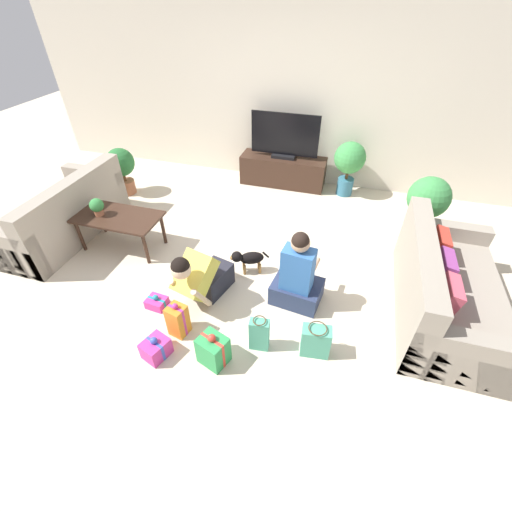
{
  "coord_description": "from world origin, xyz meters",
  "views": [
    {
      "loc": [
        1.24,
        -2.94,
        2.78
      ],
      "look_at": [
        0.43,
        -0.2,
        0.45
      ],
      "focal_mm": 24.0,
      "sensor_mm": 36.0,
      "label": 1
    }
  ],
  "objects_px": {
    "tv": "(285,138)",
    "person_kneeling": "(201,277)",
    "sofa_right": "(443,291)",
    "potted_plant_corner_left": "(121,167)",
    "potted_plant_corner_right": "(427,203)",
    "gift_box_d": "(178,320)",
    "coffee_table": "(118,220)",
    "gift_box_a": "(156,348)",
    "gift_box_b": "(157,302)",
    "sofa_left": "(61,216)",
    "gift_bag_b": "(259,334)",
    "tabletop_plant": "(97,206)",
    "gift_box_c": "(213,350)",
    "gift_bag_a": "(316,341)",
    "tv_console": "(283,171)",
    "person_sitting": "(297,278)",
    "potted_plant_back_right": "(349,162)",
    "dog": "(248,258)"
  },
  "relations": [
    {
      "from": "sofa_left",
      "to": "gift_bag_a",
      "type": "bearing_deg",
      "value": 74.89
    },
    {
      "from": "sofa_left",
      "to": "tv",
      "type": "xyz_separation_m",
      "value": [
        2.53,
        2.29,
        0.51
      ]
    },
    {
      "from": "dog",
      "to": "gift_box_a",
      "type": "height_order",
      "value": "dog"
    },
    {
      "from": "gift_box_b",
      "to": "dog",
      "type": "bearing_deg",
      "value": 46.34
    },
    {
      "from": "sofa_left",
      "to": "coffee_table",
      "type": "distance_m",
      "value": 0.95
    },
    {
      "from": "person_sitting",
      "to": "tabletop_plant",
      "type": "xyz_separation_m",
      "value": [
        -2.59,
        0.3,
        0.26
      ]
    },
    {
      "from": "coffee_table",
      "to": "potted_plant_corner_left",
      "type": "xyz_separation_m",
      "value": [
        -0.79,
        1.28,
        0.04
      ]
    },
    {
      "from": "potted_plant_corner_left",
      "to": "sofa_left",
      "type": "bearing_deg",
      "value": -96.55
    },
    {
      "from": "gift_box_b",
      "to": "person_sitting",
      "type": "bearing_deg",
      "value": 19.57
    },
    {
      "from": "potted_plant_corner_right",
      "to": "tabletop_plant",
      "type": "relative_size",
      "value": 4.16
    },
    {
      "from": "gift_box_c",
      "to": "gift_bag_a",
      "type": "distance_m",
      "value": 0.95
    },
    {
      "from": "tv_console",
      "to": "person_kneeling",
      "type": "bearing_deg",
      "value": -94.32
    },
    {
      "from": "dog",
      "to": "potted_plant_back_right",
      "type": "bearing_deg",
      "value": 133.81
    },
    {
      "from": "tv_console",
      "to": "gift_box_a",
      "type": "bearing_deg",
      "value": -95.44
    },
    {
      "from": "gift_box_c",
      "to": "gift_box_d",
      "type": "relative_size",
      "value": 0.9
    },
    {
      "from": "tv",
      "to": "person_kneeling",
      "type": "relative_size",
      "value": 1.38
    },
    {
      "from": "sofa_left",
      "to": "potted_plant_corner_left",
      "type": "relative_size",
      "value": 2.43
    },
    {
      "from": "gift_bag_b",
      "to": "coffee_table",
      "type": "bearing_deg",
      "value": 154.21
    },
    {
      "from": "gift_box_a",
      "to": "gift_bag_a",
      "type": "relative_size",
      "value": 0.81
    },
    {
      "from": "sofa_left",
      "to": "gift_box_b",
      "type": "relative_size",
      "value": 8.23
    },
    {
      "from": "potted_plant_corner_left",
      "to": "potted_plant_corner_right",
      "type": "bearing_deg",
      "value": -1.03
    },
    {
      "from": "gift_box_a",
      "to": "gift_box_b",
      "type": "xyz_separation_m",
      "value": [
        -0.31,
        0.56,
        -0.04
      ]
    },
    {
      "from": "sofa_right",
      "to": "gift_box_c",
      "type": "bearing_deg",
      "value": 121.36
    },
    {
      "from": "gift_box_d",
      "to": "potted_plant_back_right",
      "type": "bearing_deg",
      "value": 68.51
    },
    {
      "from": "tv",
      "to": "sofa_right",
      "type": "bearing_deg",
      "value": -46.79
    },
    {
      "from": "gift_box_c",
      "to": "tabletop_plant",
      "type": "relative_size",
      "value": 1.65
    },
    {
      "from": "potted_plant_corner_right",
      "to": "potted_plant_corner_left",
      "type": "bearing_deg",
      "value": 178.97
    },
    {
      "from": "coffee_table",
      "to": "tv_console",
      "type": "height_order",
      "value": "tv_console"
    },
    {
      "from": "potted_plant_corner_left",
      "to": "gift_box_c",
      "type": "xyz_separation_m",
      "value": [
        2.57,
        -2.58,
        -0.3
      ]
    },
    {
      "from": "gift_bag_a",
      "to": "gift_bag_b",
      "type": "relative_size",
      "value": 0.92
    },
    {
      "from": "sofa_right",
      "to": "potted_plant_corner_left",
      "type": "height_order",
      "value": "sofa_right"
    },
    {
      "from": "sofa_right",
      "to": "gift_bag_b",
      "type": "xyz_separation_m",
      "value": [
        -1.68,
        -0.98,
        -0.11
      ]
    },
    {
      "from": "potted_plant_corner_left",
      "to": "gift_bag_a",
      "type": "distance_m",
      "value": 4.12
    },
    {
      "from": "potted_plant_back_right",
      "to": "dog",
      "type": "bearing_deg",
      "value": -112.25
    },
    {
      "from": "gift_box_d",
      "to": "gift_bag_b",
      "type": "bearing_deg",
      "value": 3.91
    },
    {
      "from": "dog",
      "to": "gift_box_b",
      "type": "xyz_separation_m",
      "value": [
        -0.78,
        -0.82,
        -0.15
      ]
    },
    {
      "from": "potted_plant_corner_left",
      "to": "gift_box_d",
      "type": "relative_size",
      "value": 1.84
    },
    {
      "from": "tv",
      "to": "gift_box_d",
      "type": "relative_size",
      "value": 2.67
    },
    {
      "from": "sofa_right",
      "to": "tabletop_plant",
      "type": "bearing_deg",
      "value": 89.66
    },
    {
      "from": "coffee_table",
      "to": "gift_box_b",
      "type": "xyz_separation_m",
      "value": [
        0.93,
        -0.84,
        -0.36
      ]
    },
    {
      "from": "tv",
      "to": "gift_box_b",
      "type": "distance_m",
      "value": 3.31
    },
    {
      "from": "sofa_left",
      "to": "coffee_table",
      "type": "bearing_deg",
      "value": 88.67
    },
    {
      "from": "gift_box_b",
      "to": "tv_console",
      "type": "bearing_deg",
      "value": 78.13
    },
    {
      "from": "coffee_table",
      "to": "gift_box_a",
      "type": "height_order",
      "value": "coffee_table"
    },
    {
      "from": "sofa_left",
      "to": "gift_box_c",
      "type": "xyz_separation_m",
      "value": [
        2.72,
        -1.32,
        -0.13
      ]
    },
    {
      "from": "gift_bag_a",
      "to": "tabletop_plant",
      "type": "height_order",
      "value": "tabletop_plant"
    },
    {
      "from": "gift_box_a",
      "to": "gift_bag_b",
      "type": "height_order",
      "value": "gift_bag_b"
    },
    {
      "from": "dog",
      "to": "coffee_table",
      "type": "bearing_deg",
      "value": -114.81
    },
    {
      "from": "tabletop_plant",
      "to": "sofa_right",
      "type": "bearing_deg",
      "value": -0.34
    },
    {
      "from": "sofa_right",
      "to": "coffee_table",
      "type": "xyz_separation_m",
      "value": [
        -3.82,
        0.06,
        0.12
      ]
    }
  ]
}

